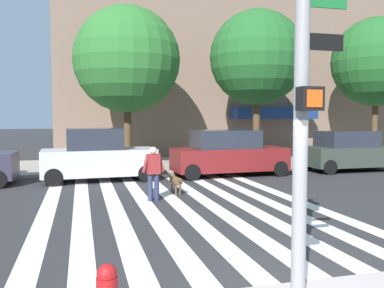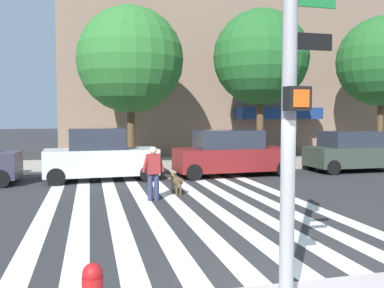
% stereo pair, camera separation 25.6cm
% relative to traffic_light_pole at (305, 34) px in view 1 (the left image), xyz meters
% --- Properties ---
extents(ground_plane, '(160.00, 160.00, 0.00)m').
position_rel_traffic_light_pole_xyz_m(ground_plane, '(0.56, 7.15, -3.52)').
color(ground_plane, '#2B2B2D').
extents(sidewalk_far, '(80.00, 6.00, 0.15)m').
position_rel_traffic_light_pole_xyz_m(sidewalk_far, '(0.56, 16.51, -3.45)').
color(sidewalk_far, gray).
rests_on(sidewalk_far, ground_plane).
extents(crosswalk_stripes, '(7.65, 12.12, 0.01)m').
position_rel_traffic_light_pole_xyz_m(crosswalk_stripes, '(0.09, 7.15, -3.52)').
color(crosswalk_stripes, silver).
rests_on(crosswalk_stripes, ground_plane).
extents(traffic_light_pole, '(0.74, 0.46, 5.80)m').
position_rel_traffic_light_pole_xyz_m(traffic_light_pole, '(0.00, 0.00, 0.00)').
color(traffic_light_pole, gray).
rests_on(traffic_light_pole, sidewalk_near).
extents(parked_car_behind_first, '(4.45, 2.09, 2.09)m').
position_rel_traffic_light_pole_xyz_m(parked_car_behind_first, '(-1.95, 12.16, -2.55)').
color(parked_car_behind_first, '#B7B9BD').
rests_on(parked_car_behind_first, ground_plane).
extents(parked_car_third_in_line, '(4.96, 2.13, 1.97)m').
position_rel_traffic_light_pole_xyz_m(parked_car_third_in_line, '(3.53, 12.16, -2.57)').
color(parked_car_third_in_line, maroon).
rests_on(parked_car_third_in_line, ground_plane).
extents(parked_car_fourth_in_line, '(4.26, 2.06, 1.88)m').
position_rel_traffic_light_pole_xyz_m(parked_car_fourth_in_line, '(9.52, 12.16, -2.60)').
color(parked_car_fourth_in_line, '#303A31').
rests_on(parked_car_fourth_in_line, ground_plane).
extents(street_tree_nearest, '(5.12, 5.12, 7.70)m').
position_rel_traffic_light_pole_xyz_m(street_tree_nearest, '(-0.39, 15.68, 1.75)').
color(street_tree_nearest, '#4C3823').
rests_on(street_tree_nearest, sidewalk_far).
extents(street_tree_middle, '(4.85, 4.85, 7.82)m').
position_rel_traffic_light_pole_xyz_m(street_tree_middle, '(6.16, 15.15, 2.01)').
color(street_tree_middle, '#4C3823').
rests_on(street_tree_middle, sidewalk_far).
extents(street_tree_further, '(4.94, 4.94, 7.92)m').
position_rel_traffic_light_pole_xyz_m(street_tree_further, '(13.46, 15.27, 2.07)').
color(street_tree_further, '#4C3823').
rests_on(street_tree_further, sidewalk_far).
extents(pedestrian_dog_walker, '(0.71, 0.28, 1.64)m').
position_rel_traffic_light_pole_xyz_m(pedestrian_dog_walker, '(-0.51, 7.72, -2.59)').
color(pedestrian_dog_walker, '#282D4C').
rests_on(pedestrian_dog_walker, ground_plane).
extents(dog_on_leash, '(0.33, 0.97, 0.65)m').
position_rel_traffic_light_pole_xyz_m(dog_on_leash, '(0.37, 8.60, -3.08)').
color(dog_on_leash, brown).
rests_on(dog_on_leash, ground_plane).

